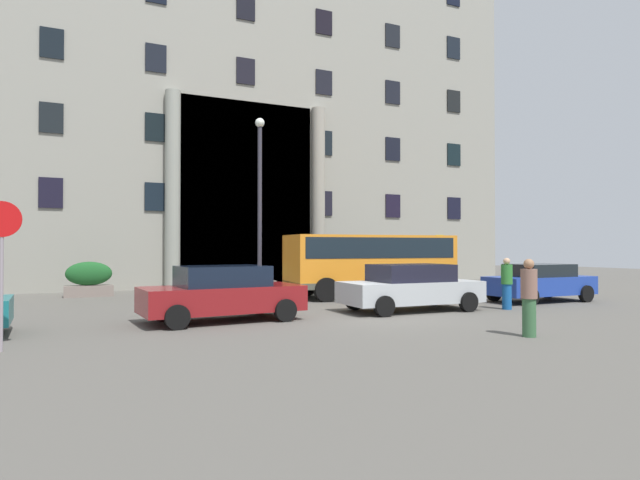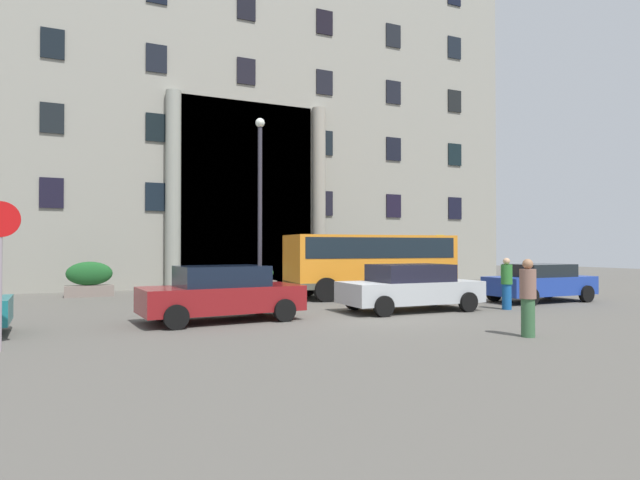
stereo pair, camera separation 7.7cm
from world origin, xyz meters
name	(u,v)px [view 2 (the right image)]	position (x,y,z in m)	size (l,w,h in m)	color
ground_plane	(376,319)	(0.00, 0.00, -0.06)	(80.00, 64.00, 0.12)	#57534D
office_building_facade	(224,111)	(0.00, 17.48, 10.05)	(33.32, 9.61, 20.12)	gray
orange_minibus	(370,260)	(2.99, 5.50, 1.52)	(6.89, 3.25, 2.50)	orange
bus_stop_sign	(440,256)	(7.67, 7.08, 1.61)	(0.44, 0.08, 2.61)	#969715
hedge_planter_far_west	(339,274)	(3.93, 10.23, 0.72)	(1.81, 0.83, 1.48)	slate
hedge_planter_west	(89,280)	(-7.38, 10.53, 0.69)	(1.86, 0.72, 1.43)	gray
hedge_planter_far_east	(256,278)	(-0.21, 10.59, 0.56)	(1.78, 0.87, 1.16)	#716057
parked_compact_extra	(222,293)	(-4.24, 1.09, 0.77)	(4.43, 2.32, 1.51)	maroon
parked_coupe_end	(410,287)	(1.79, 0.88, 0.75)	(4.50, 2.16, 1.48)	#ADB2B5
parked_sedan_second	(540,282)	(7.80, 1.27, 0.72)	(4.11, 1.98, 1.40)	#1F3C9C
motorcycle_far_end	(190,299)	(-4.74, 3.02, 0.46)	(2.09, 0.55, 0.89)	black
stop_sign_side_street	(0,246)	(-9.21, -1.30, 2.05)	(0.70, 0.07, 2.92)	gray
pedestrian_man_crossing	(528,297)	(1.40, -4.32, 0.89)	(0.36, 0.36, 1.76)	#35613B
pedestrian_child_trailing	(507,284)	(4.85, -0.11, 0.84)	(0.36, 0.36, 1.68)	#154D92
lamppost_plaza_centre	(260,192)	(-0.70, 8.55, 4.42)	(0.40, 0.40, 7.60)	#32303B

